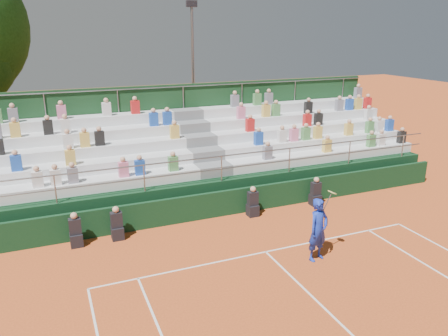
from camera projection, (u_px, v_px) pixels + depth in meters
name	position (u px, v px, depth m)	size (l,w,h in m)	color
ground	(266.00, 252.00, 13.96)	(90.00, 90.00, 0.00)	#C95321
courtside_wall	(227.00, 203.00, 16.63)	(20.00, 0.15, 1.00)	black
line_officials	(199.00, 213.00, 15.77)	(9.64, 0.40, 1.19)	black
grandstand	(199.00, 165.00, 19.32)	(20.00, 5.20, 4.40)	black
tennis_player	(318.00, 230.00, 13.25)	(0.94, 0.65, 2.22)	#1730AD
floodlight_mast	(193.00, 65.00, 25.40)	(0.60, 0.25, 8.36)	gray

